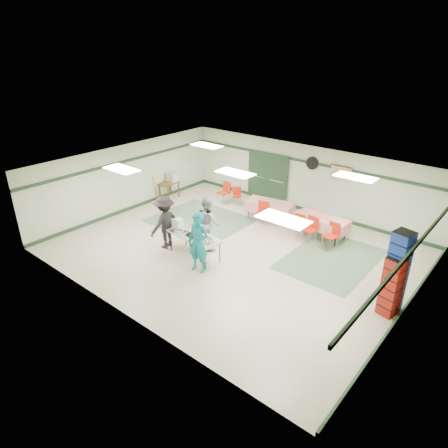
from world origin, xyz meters
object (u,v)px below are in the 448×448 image
Objects in this scene: crate_stack_blue_b at (393,288)px; office_printer at (173,177)px; crate_stack_red at (392,287)px; volunteer_grey at (208,222)px; dining_table_b at (269,206)px; dining_table_a at (321,222)px; crate_stack_blue_a at (396,273)px; broom at (154,188)px; chair_loose_b at (225,190)px; volunteer_teal at (198,243)px; chair_b at (298,223)px; printer_table at (169,185)px; chair_c at (332,233)px; chair_loose_a at (237,194)px; chair_d at (262,211)px; chair_a at (311,227)px; volunteer_dark at (165,222)px; serving_table at (194,236)px.

crate_stack_blue_b is 10.52m from office_printer.
crate_stack_red is 10.55m from office_printer.
volunteer_grey is 3.18m from dining_table_b.
crate_stack_blue_a is (3.41, -2.74, 0.57)m from dining_table_a.
volunteer_grey is at bearing -27.87° from broom.
chair_loose_b is (-2.46, 0.29, 0.00)m from dining_table_b.
crate_stack_red is at bearing 9.98° from volunteer_teal.
printer_table is (-6.27, -0.31, 0.12)m from chair_b.
chair_loose_a is (-4.85, 1.02, -0.09)m from chair_c.
chair_loose_b is at bearing 150.79° from chair_d.
chair_a is (2.10, -0.56, -0.01)m from dining_table_b.
chair_a is at bearing 146.35° from crate_stack_red.
volunteer_teal is at bearing -33.60° from office_printer.
chair_loose_b is 0.41× the size of crate_stack_blue_a.
dining_table_b is at bearing 170.35° from chair_a.
crate_stack_blue_b is at bearing -29.92° from chair_c.
chair_b is at bearing -10.86° from chair_d.
volunteer_teal is 6.28m from printer_table.
chair_loose_b is 0.66× the size of crate_stack_blue_b.
crate_stack_red is 1.15× the size of crate_stack_blue_b.
chair_a is 0.56× the size of crate_stack_red.
chair_c is 7.58m from printer_table.
printer_table is (-3.25, 3.18, -0.27)m from volunteer_dark.
serving_table is 2.13× the size of chair_d.
volunteer_grey is 2.00× the size of chair_a.
dining_table_b is (-0.46, 4.47, -0.38)m from volunteer_teal.
serving_table is 4.61m from dining_table_a.
volunteer_dark is at bearing -127.32° from dining_table_a.
chair_d is 1.01× the size of chair_loose_b.
crate_stack_blue_a is (7.05, 1.32, 0.23)m from volunteer_dark.
volunteer_teal reaches higher than crate_stack_blue_b.
dining_table_a is at bearing 85.47° from chair_a.
dining_table_a is (2.54, 3.15, -0.34)m from volunteer_grey.
broom is at bearing -127.32° from volunteer_dark.
chair_a is at bearing -0.16° from broom.
office_printer reaches higher than chair_loose_b.
volunteer_teal is 2.05× the size of chair_c.
chair_loose_a is (-0.53, 4.52, -0.44)m from volunteer_dark.
printer_table is at bearing -174.67° from chair_b.
chair_c reaches higher than chair_a.
chair_d is 1.21× the size of chair_loose_a.
chair_d is 4.76m from printer_table.
volunteer_teal is 4.00× the size of office_printer.
chair_c is at bearing -20.31° from dining_table_b.
printer_table is (-4.46, 3.04, -0.08)m from serving_table.
chair_loose_a is at bearing 27.67° from broom.
crate_stack_blue_b is 3.00× the size of office_printer.
serving_table is 1.03× the size of dining_table_a.
chair_d reaches higher than chair_c.
chair_b is at bearing -132.74° from dining_table_a.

